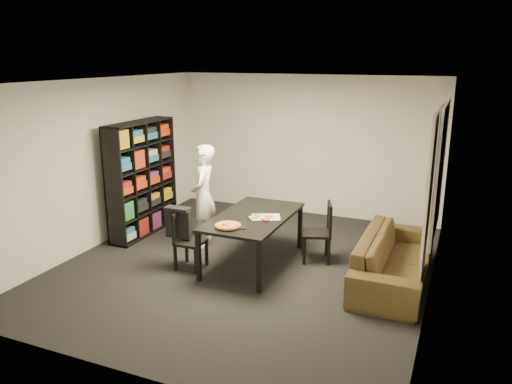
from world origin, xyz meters
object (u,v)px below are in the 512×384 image
at_px(chair_left, 186,236).
at_px(sofa, 394,258).
at_px(dining_table, 253,220).
at_px(bookshelf, 142,178).
at_px(baking_tray, 231,225).
at_px(pepperoni_pizza, 228,225).
at_px(chair_right, 322,228).
at_px(person, 203,196).

bearing_deg(chair_left, sofa, -77.55).
distance_m(dining_table, sofa, 2.00).
height_order(bookshelf, chair_left, bookshelf).
distance_m(baking_tray, pepperoni_pizza, 0.08).
height_order(dining_table, sofa, dining_table).
bearing_deg(chair_right, baking_tray, -64.40).
xyz_separation_m(chair_left, chair_right, (1.71, 0.99, 0.04)).
height_order(chair_left, chair_right, chair_right).
bearing_deg(chair_right, bookshelf, -109.92).
bearing_deg(sofa, person, 86.94).
height_order(chair_right, baking_tray, chair_right).
bearing_deg(dining_table, baking_tray, -101.02).
bearing_deg(person, chair_right, 75.83).
bearing_deg(chair_left, dining_table, -60.56).
bearing_deg(baking_tray, chair_left, 178.70).
height_order(dining_table, person, person).
relative_size(dining_table, baking_tray, 4.37).
xyz_separation_m(person, baking_tray, (0.90, -0.87, -0.08)).
xyz_separation_m(person, sofa, (2.96, -0.16, -0.49)).
bearing_deg(chair_left, person, 9.97).
bearing_deg(pepperoni_pizza, baking_tray, 82.94).
bearing_deg(baking_tray, bookshelf, 154.92).
bearing_deg(bookshelf, person, -5.75).
distance_m(chair_right, person, 1.91).
bearing_deg(baking_tray, chair_right, 45.74).
distance_m(chair_right, sofa, 1.13).
relative_size(bookshelf, pepperoni_pizza, 5.43).
bearing_deg(pepperoni_pizza, bookshelf, 153.06).
relative_size(person, baking_tray, 4.05).
distance_m(bookshelf, baking_tray, 2.36).
bearing_deg(pepperoni_pizza, chair_right, 47.64).
height_order(dining_table, pepperoni_pizza, pepperoni_pizza).
bearing_deg(sofa, chair_left, 104.03).
relative_size(dining_table, person, 1.08).
relative_size(pepperoni_pizza, sofa, 0.16).
height_order(bookshelf, person, bookshelf).
xyz_separation_m(dining_table, person, (-1.00, 0.36, 0.15)).
height_order(chair_right, sofa, chair_right).
bearing_deg(baking_tray, dining_table, 78.98).
bearing_deg(chair_right, pepperoni_pizza, -62.50).
bearing_deg(person, chair_left, -6.72).
bearing_deg(person, dining_table, 52.08).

